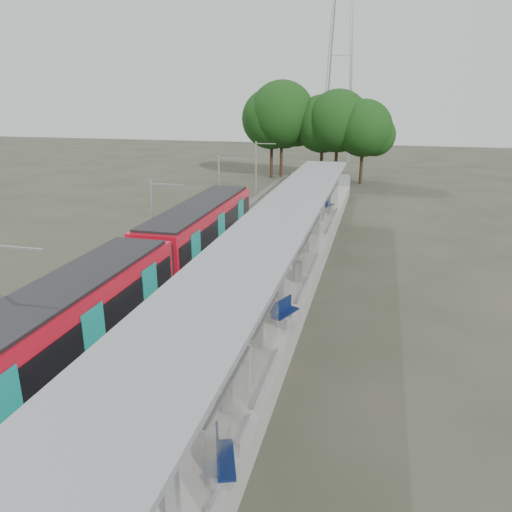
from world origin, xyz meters
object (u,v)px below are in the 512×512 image
Objects in this scene: train at (149,267)px; bench_far at (327,204)px; info_pillar_far at (266,278)px; litter_bin at (297,272)px; bench_mid at (284,311)px; info_pillar_near at (215,332)px; bench_near at (222,456)px.

train reaches higher than bench_far.
info_pillar_far is 1.62× the size of litter_bin.
info_pillar_near is at bearing -102.97° from bench_mid.
train reaches higher than bench_mid.
bench_mid is at bearing 70.91° from bench_near.
bench_mid is 0.96× the size of info_pillar_near.
bench_near is 1.00× the size of bench_mid.
info_pillar_far is at bearing -124.16° from litter_bin.
info_pillar_far is (0.56, 5.82, 0.02)m from info_pillar_near.
bench_far is (6.46, 18.59, -0.52)m from train.
bench_near is 13.53m from litter_bin.
train is at bearing -159.11° from litter_bin.
bench_mid is at bearing 30.75° from info_pillar_near.
bench_far is (-0.65, 29.55, 0.01)m from bench_near.
info_pillar_far is at bearing -72.24° from bench_far.
bench_mid is at bearing -67.89° from bench_far.
bench_near is 0.98× the size of bench_far.
bench_near is at bearing -88.31° from litter_bin.
bench_far reaches higher than litter_bin.
bench_far is (-0.49, 20.83, 0.01)m from bench_mid.
bench_far reaches higher than bench_near.
bench_mid is 0.97× the size of bench_far.
litter_bin reaches higher than bench_near.
train is 18.33× the size of bench_near.
bench_near is 11.89m from info_pillar_far.
train is at bearing -178.49° from info_pillar_far.
info_pillar_far is (5.53, 0.82, -0.35)m from train.
info_pillar_near is (4.96, -5.00, -0.37)m from train.
train is 5.60m from info_pillar_far.
train is at bearing -175.10° from bench_mid.
info_pillar_near is (-1.50, -23.59, 0.15)m from bench_far.
info_pillar_near is at bearing 89.68° from bench_near.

